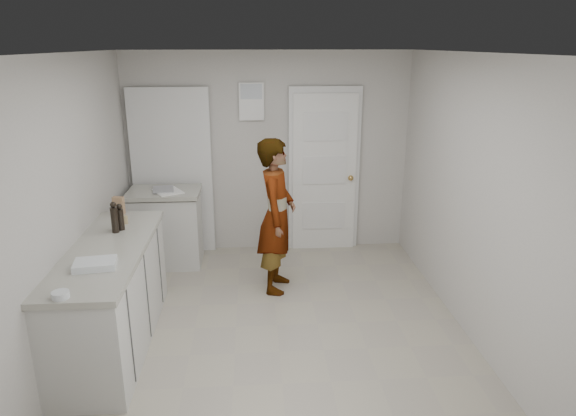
{
  "coord_description": "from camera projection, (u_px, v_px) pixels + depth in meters",
  "views": [
    {
      "loc": [
        -0.19,
        -4.32,
        2.57
      ],
      "look_at": [
        0.13,
        0.4,
        1.05
      ],
      "focal_mm": 32.0,
      "sensor_mm": 36.0,
      "label": 1
    }
  ],
  "objects": [
    {
      "name": "ground",
      "position": [
        277.0,
        325.0,
        4.91
      ],
      "size": [
        4.0,
        4.0,
        0.0
      ],
      "primitive_type": "plane",
      "color": "#AAA28E",
      "rests_on": "ground"
    },
    {
      "name": "room_shell",
      "position": [
        255.0,
        173.0,
        6.44
      ],
      "size": [
        4.0,
        4.0,
        4.0
      ],
      "color": "beige",
      "rests_on": "ground"
    },
    {
      "name": "main_counter",
      "position": [
        113.0,
        300.0,
        4.49
      ],
      "size": [
        0.64,
        1.96,
        0.93
      ],
      "color": "silver",
      "rests_on": "ground"
    },
    {
      "name": "side_counter",
      "position": [
        167.0,
        230.0,
        6.17
      ],
      "size": [
        0.84,
        0.61,
        0.93
      ],
      "color": "silver",
      "rests_on": "ground"
    },
    {
      "name": "person",
      "position": [
        277.0,
        216.0,
        5.41
      ],
      "size": [
        0.51,
        0.67,
        1.66
      ],
      "primitive_type": "imported",
      "rotation": [
        0.0,
        0.0,
        1.37
      ],
      "color": "silver",
      "rests_on": "ground"
    },
    {
      "name": "cake_mix_box",
      "position": [
        119.0,
        206.0,
        5.16
      ],
      "size": [
        0.12,
        0.07,
        0.18
      ],
      "primitive_type": "cube",
      "rotation": [
        0.0,
        0.0,
        -0.22
      ],
      "color": "olive",
      "rests_on": "main_counter"
    },
    {
      "name": "spice_jar",
      "position": [
        125.0,
        220.0,
        4.9
      ],
      "size": [
        0.05,
        0.05,
        0.08
      ],
      "primitive_type": "cylinder",
      "color": "tan",
      "rests_on": "main_counter"
    },
    {
      "name": "oil_cruet_a",
      "position": [
        120.0,
        217.0,
        4.71
      ],
      "size": [
        0.06,
        0.06,
        0.25
      ],
      "color": "black",
      "rests_on": "main_counter"
    },
    {
      "name": "oil_cruet_b",
      "position": [
        114.0,
        218.0,
        4.64
      ],
      "size": [
        0.06,
        0.06,
        0.29
      ],
      "color": "black",
      "rests_on": "main_counter"
    },
    {
      "name": "baking_dish",
      "position": [
        95.0,
        264.0,
        3.94
      ],
      "size": [
        0.34,
        0.26,
        0.05
      ],
      "rotation": [
        0.0,
        0.0,
        0.14
      ],
      "color": "silver",
      "rests_on": "main_counter"
    },
    {
      "name": "egg_bowl",
      "position": [
        61.0,
        295.0,
        3.47
      ],
      "size": [
        0.12,
        0.12,
        0.05
      ],
      "color": "silver",
      "rests_on": "main_counter"
    },
    {
      "name": "papers",
      "position": [
        168.0,
        191.0,
        5.97
      ],
      "size": [
        0.41,
        0.44,
        0.01
      ],
      "primitive_type": "cube",
      "rotation": [
        0.0,
        0.0,
        0.51
      ],
      "color": "white",
      "rests_on": "side_counter"
    }
  ]
}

